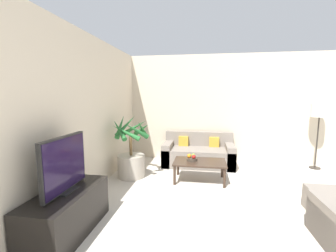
{
  "coord_description": "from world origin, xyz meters",
  "views": [
    {
      "loc": [
        -1.54,
        0.04,
        1.68
      ],
      "look_at": [
        -2.33,
        4.96,
        1.0
      ],
      "focal_mm": 24.0,
      "sensor_mm": 36.0,
      "label": 1
    }
  ],
  "objects_px": {
    "tv_console": "(67,213)",
    "ottoman": "(334,204)",
    "apple_red": "(194,157)",
    "orange_fruit": "(189,156)",
    "sofa_loveseat": "(198,154)",
    "apple_green": "(193,155)",
    "fruit_bowl": "(192,159)",
    "floor_lamp": "(320,114)",
    "coffee_table": "(200,164)",
    "television": "(64,165)",
    "potted_palm": "(131,157)"
  },
  "relations": [
    {
      "from": "apple_red",
      "to": "apple_green",
      "type": "xyz_separation_m",
      "value": [
        -0.01,
        0.09,
        0.0
      ]
    },
    {
      "from": "fruit_bowl",
      "to": "apple_green",
      "type": "relative_size",
      "value": 2.65
    },
    {
      "from": "apple_red",
      "to": "apple_green",
      "type": "height_order",
      "value": "same"
    },
    {
      "from": "floor_lamp",
      "to": "coffee_table",
      "type": "xyz_separation_m",
      "value": [
        -2.63,
        -1.2,
        -0.93
      ]
    },
    {
      "from": "potted_palm",
      "to": "sofa_loveseat",
      "type": "height_order",
      "value": "potted_palm"
    },
    {
      "from": "sofa_loveseat",
      "to": "orange_fruit",
      "type": "relative_size",
      "value": 20.83
    },
    {
      "from": "coffee_table",
      "to": "apple_red",
      "type": "xyz_separation_m",
      "value": [
        -0.12,
        -0.03,
        0.14
      ]
    },
    {
      "from": "potted_palm",
      "to": "coffee_table",
      "type": "xyz_separation_m",
      "value": [
        1.4,
        -0.0,
        -0.07
      ]
    },
    {
      "from": "potted_palm",
      "to": "floor_lamp",
      "type": "bearing_deg",
      "value": 16.58
    },
    {
      "from": "television",
      "to": "floor_lamp",
      "type": "bearing_deg",
      "value": 37.3
    },
    {
      "from": "sofa_loveseat",
      "to": "apple_green",
      "type": "xyz_separation_m",
      "value": [
        -0.08,
        -0.98,
        0.22
      ]
    },
    {
      "from": "sofa_loveseat",
      "to": "floor_lamp",
      "type": "bearing_deg",
      "value": 3.38
    },
    {
      "from": "fruit_bowl",
      "to": "tv_console",
      "type": "bearing_deg",
      "value": -124.99
    },
    {
      "from": "sofa_loveseat",
      "to": "floor_lamp",
      "type": "relative_size",
      "value": 1.12
    },
    {
      "from": "floor_lamp",
      "to": "coffee_table",
      "type": "bearing_deg",
      "value": -155.43
    },
    {
      "from": "tv_console",
      "to": "fruit_bowl",
      "type": "distance_m",
      "value": 2.45
    },
    {
      "from": "floor_lamp",
      "to": "ottoman",
      "type": "distance_m",
      "value": 2.58
    },
    {
      "from": "coffee_table",
      "to": "fruit_bowl",
      "type": "distance_m",
      "value": 0.17
    },
    {
      "from": "fruit_bowl",
      "to": "orange_fruit",
      "type": "xyz_separation_m",
      "value": [
        -0.06,
        -0.0,
        0.07
      ]
    },
    {
      "from": "ottoman",
      "to": "apple_red",
      "type": "bearing_deg",
      "value": 153.81
    },
    {
      "from": "sofa_loveseat",
      "to": "apple_red",
      "type": "height_order",
      "value": "sofa_loveseat"
    },
    {
      "from": "television",
      "to": "coffee_table",
      "type": "xyz_separation_m",
      "value": [
        1.55,
        1.98,
        -0.52
      ]
    },
    {
      "from": "tv_console",
      "to": "television",
      "type": "relative_size",
      "value": 1.46
    },
    {
      "from": "potted_palm",
      "to": "apple_green",
      "type": "bearing_deg",
      "value": 2.86
    },
    {
      "from": "coffee_table",
      "to": "orange_fruit",
      "type": "xyz_separation_m",
      "value": [
        -0.21,
        0.02,
        0.14
      ]
    },
    {
      "from": "potted_palm",
      "to": "orange_fruit",
      "type": "bearing_deg",
      "value": 0.83
    },
    {
      "from": "fruit_bowl",
      "to": "floor_lamp",
      "type": "bearing_deg",
      "value": 23.03
    },
    {
      "from": "tv_console",
      "to": "potted_palm",
      "type": "height_order",
      "value": "potted_palm"
    },
    {
      "from": "television",
      "to": "potted_palm",
      "type": "height_order",
      "value": "potted_palm"
    },
    {
      "from": "coffee_table",
      "to": "ottoman",
      "type": "relative_size",
      "value": 1.64
    },
    {
      "from": "sofa_loveseat",
      "to": "fruit_bowl",
      "type": "relative_size",
      "value": 7.94
    },
    {
      "from": "coffee_table",
      "to": "sofa_loveseat",
      "type": "bearing_deg",
      "value": 92.9
    },
    {
      "from": "apple_red",
      "to": "orange_fruit",
      "type": "distance_m",
      "value": 0.1
    },
    {
      "from": "television",
      "to": "fruit_bowl",
      "type": "xyz_separation_m",
      "value": [
        1.4,
        2.0,
        -0.45
      ]
    },
    {
      "from": "apple_green",
      "to": "ottoman",
      "type": "distance_m",
      "value": 2.31
    },
    {
      "from": "potted_palm",
      "to": "fruit_bowl",
      "type": "relative_size",
      "value": 6.13
    },
    {
      "from": "apple_green",
      "to": "television",
      "type": "bearing_deg",
      "value": -124.73
    },
    {
      "from": "sofa_loveseat",
      "to": "apple_green",
      "type": "bearing_deg",
      "value": -94.44
    },
    {
      "from": "apple_red",
      "to": "orange_fruit",
      "type": "bearing_deg",
      "value": 153.64
    },
    {
      "from": "television",
      "to": "sofa_loveseat",
      "type": "bearing_deg",
      "value": 63.71
    },
    {
      "from": "sofa_loveseat",
      "to": "ottoman",
      "type": "bearing_deg",
      "value": -46.68
    },
    {
      "from": "tv_console",
      "to": "ottoman",
      "type": "relative_size",
      "value": 1.91
    },
    {
      "from": "tv_console",
      "to": "floor_lamp",
      "type": "height_order",
      "value": "floor_lamp"
    },
    {
      "from": "apple_red",
      "to": "apple_green",
      "type": "relative_size",
      "value": 0.99
    },
    {
      "from": "television",
      "to": "potted_palm",
      "type": "distance_m",
      "value": 2.04
    },
    {
      "from": "television",
      "to": "coffee_table",
      "type": "height_order",
      "value": "television"
    },
    {
      "from": "potted_palm",
      "to": "ottoman",
      "type": "distance_m",
      "value": 3.45
    },
    {
      "from": "apple_green",
      "to": "orange_fruit",
      "type": "relative_size",
      "value": 0.99
    },
    {
      "from": "coffee_table",
      "to": "apple_red",
      "type": "distance_m",
      "value": 0.19
    },
    {
      "from": "fruit_bowl",
      "to": "orange_fruit",
      "type": "height_order",
      "value": "orange_fruit"
    }
  ]
}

